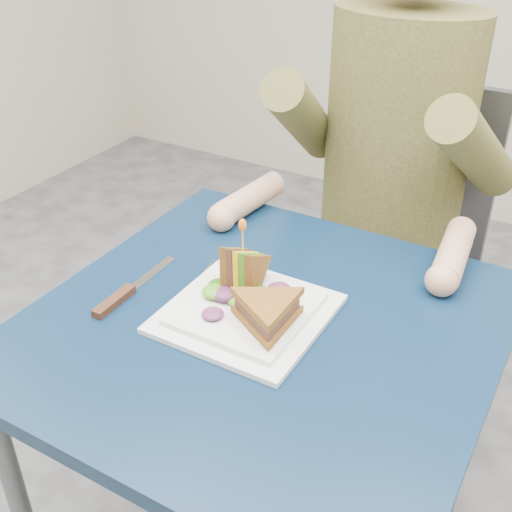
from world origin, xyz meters
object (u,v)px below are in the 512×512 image
Objects in this scene: chair at (396,235)px; sandwich_upright at (243,271)px; sandwich_flat at (268,312)px; knife at (122,296)px; fork at (200,288)px; table at (263,357)px; plate at (246,312)px; diner at (398,111)px.

chair reaches higher than sandwich_upright.
sandwich_flat is 0.28m from knife.
sandwich_flat is 0.18m from fork.
chair reaches higher than sandwich_flat.
sandwich_flat is 0.11m from sandwich_upright.
table is 3.93× the size of sandwich_flat.
sandwich_upright is at bearing 12.93° from fork.
plate is at bearing -53.80° from sandwich_upright.
sandwich_upright is 0.10m from fork.
chair is 5.25× the size of fork.
diner is 2.87× the size of plate.
knife is at bearing -137.80° from fork.
chair reaches higher than plate.
plate is 0.23m from knife.
chair reaches higher than table.
knife is (-0.10, -0.09, 0.00)m from fork.
table is at bearing 15.61° from knife.
knife is (-0.25, -0.68, -0.18)m from diner.
chair is at bearing 91.77° from sandwich_flat.
knife is (-0.27, -0.04, -0.04)m from sandwich_flat.
table is 3.39× the size of knife.
sandwich_flat is at bearing -87.92° from diner.
plate is at bearing -13.13° from fork.
sandwich_upright is at bearing 146.86° from table.
diner is at bearing 92.08° from sandwich_flat.
plate is at bearing -93.01° from diner.
plate reaches higher than fork.
table is 5.39× the size of sandwich_upright.
sandwich_upright is 0.22m from knife.
table is 4.23× the size of fork.
chair is at bearing 84.51° from sandwich_upright.
diner reaches higher than sandwich_flat.
sandwich_upright is 0.79× the size of fork.
table is at bearing -90.00° from chair.
knife is at bearing -107.51° from chair.
chair is 4.87× the size of sandwich_flat.
fork is at bearing 166.87° from plate.
sandwich_flat is 1.08× the size of fork.
fork is at bearing -104.04° from diner.
table is 0.27m from knife.
diner is 0.58m from sandwich_upright.
fork is (-0.15, -0.69, 0.19)m from chair.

